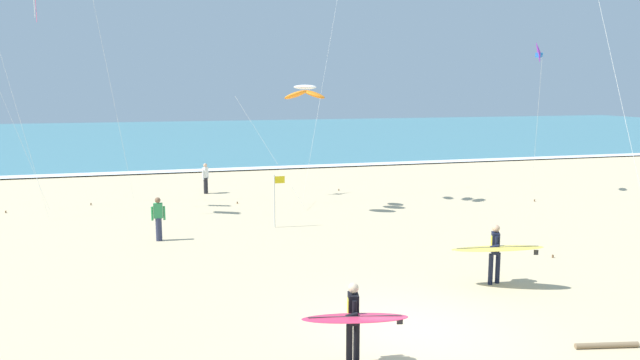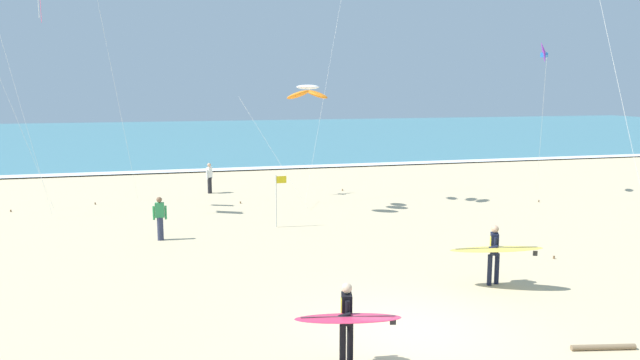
{
  "view_description": "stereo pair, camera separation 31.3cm",
  "coord_description": "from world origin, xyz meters",
  "px_view_note": "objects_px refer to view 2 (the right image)",
  "views": [
    {
      "loc": [
        -5.81,
        -12.15,
        5.5
      ],
      "look_at": [
        -0.46,
        6.7,
        2.5
      ],
      "focal_mm": 34.24,
      "sensor_mm": 36.0,
      "label": 1
    },
    {
      "loc": [
        -5.51,
        -12.23,
        5.5
      ],
      "look_at": [
        -0.46,
        6.7,
        2.5
      ],
      "focal_mm": 34.24,
      "sensor_mm": 36.0,
      "label": 2
    }
  ],
  "objects_px": {
    "kite_arc_ivory_mid": "(308,92)",
    "surfer_lead": "(347,318)",
    "bystander_white_top": "(209,178)",
    "bystander_green_top": "(160,218)",
    "driftwood_log": "(603,347)",
    "surfer_trailing": "(495,250)",
    "lifeguard_flag": "(277,196)",
    "kite_delta_violet_distant": "(544,53)"
  },
  "relations": [
    {
      "from": "surfer_trailing",
      "to": "bystander_green_top",
      "type": "xyz_separation_m",
      "value": [
        -8.91,
        7.79,
        -0.24
      ]
    },
    {
      "from": "lifeguard_flag",
      "to": "bystander_green_top",
      "type": "bearing_deg",
      "value": -168.26
    },
    {
      "from": "surfer_lead",
      "to": "surfer_trailing",
      "type": "bearing_deg",
      "value": 34.39
    },
    {
      "from": "kite_delta_violet_distant",
      "to": "bystander_green_top",
      "type": "xyz_separation_m",
      "value": [
        -19.06,
        -5.08,
        -6.39
      ]
    },
    {
      "from": "surfer_lead",
      "to": "driftwood_log",
      "type": "relative_size",
      "value": 1.54
    },
    {
      "from": "bystander_white_top",
      "to": "driftwood_log",
      "type": "xyz_separation_m",
      "value": [
        6.4,
        -21.61,
        -0.75
      ]
    },
    {
      "from": "driftwood_log",
      "to": "bystander_green_top",
      "type": "bearing_deg",
      "value": 126.6
    },
    {
      "from": "bystander_green_top",
      "to": "surfer_lead",
      "type": "bearing_deg",
      "value": -73.24
    },
    {
      "from": "bystander_green_top",
      "to": "lifeguard_flag",
      "type": "distance_m",
      "value": 4.62
    },
    {
      "from": "surfer_trailing",
      "to": "lifeguard_flag",
      "type": "height_order",
      "value": "lifeguard_flag"
    },
    {
      "from": "bystander_white_top",
      "to": "bystander_green_top",
      "type": "relative_size",
      "value": 1.0
    },
    {
      "from": "lifeguard_flag",
      "to": "surfer_lead",
      "type": "bearing_deg",
      "value": -94.76
    },
    {
      "from": "surfer_trailing",
      "to": "driftwood_log",
      "type": "relative_size",
      "value": 1.8
    },
    {
      "from": "driftwood_log",
      "to": "surfer_lead",
      "type": "bearing_deg",
      "value": 174.18
    },
    {
      "from": "surfer_trailing",
      "to": "bystander_white_top",
      "type": "relative_size",
      "value": 1.56
    },
    {
      "from": "surfer_trailing",
      "to": "driftwood_log",
      "type": "distance_m",
      "value": 4.4
    },
    {
      "from": "surfer_trailing",
      "to": "lifeguard_flag",
      "type": "bearing_deg",
      "value": 116.77
    },
    {
      "from": "bystander_green_top",
      "to": "driftwood_log",
      "type": "distance_m",
      "value": 15.06
    },
    {
      "from": "bystander_white_top",
      "to": "bystander_green_top",
      "type": "distance_m",
      "value": 9.87
    },
    {
      "from": "kite_delta_violet_distant",
      "to": "lifeguard_flag",
      "type": "distance_m",
      "value": 16.26
    },
    {
      "from": "surfer_trailing",
      "to": "surfer_lead",
      "type": "bearing_deg",
      "value": -145.61
    },
    {
      "from": "surfer_lead",
      "to": "bystander_white_top",
      "type": "relative_size",
      "value": 1.34
    },
    {
      "from": "kite_arc_ivory_mid",
      "to": "surfer_lead",
      "type": "bearing_deg",
      "value": -100.98
    },
    {
      "from": "lifeguard_flag",
      "to": "driftwood_log",
      "type": "height_order",
      "value": "lifeguard_flag"
    },
    {
      "from": "surfer_lead",
      "to": "surfer_trailing",
      "type": "height_order",
      "value": "same"
    },
    {
      "from": "surfer_trailing",
      "to": "kite_arc_ivory_mid",
      "type": "bearing_deg",
      "value": 102.06
    },
    {
      "from": "kite_arc_ivory_mid",
      "to": "lifeguard_flag",
      "type": "relative_size",
      "value": 2.67
    },
    {
      "from": "bystander_white_top",
      "to": "bystander_green_top",
      "type": "height_order",
      "value": "same"
    },
    {
      "from": "bystander_white_top",
      "to": "lifeguard_flag",
      "type": "relative_size",
      "value": 0.76
    },
    {
      "from": "bystander_white_top",
      "to": "lifeguard_flag",
      "type": "height_order",
      "value": "lifeguard_flag"
    },
    {
      "from": "kite_arc_ivory_mid",
      "to": "lifeguard_flag",
      "type": "height_order",
      "value": "kite_arc_ivory_mid"
    },
    {
      "from": "surfer_lead",
      "to": "bystander_white_top",
      "type": "distance_m",
      "value": 21.07
    },
    {
      "from": "surfer_lead",
      "to": "driftwood_log",
      "type": "height_order",
      "value": "surfer_lead"
    },
    {
      "from": "lifeguard_flag",
      "to": "driftwood_log",
      "type": "relative_size",
      "value": 1.52
    },
    {
      "from": "kite_arc_ivory_mid",
      "to": "bystander_white_top",
      "type": "distance_m",
      "value": 8.25
    },
    {
      "from": "kite_arc_ivory_mid",
      "to": "bystander_white_top",
      "type": "relative_size",
      "value": 3.52
    },
    {
      "from": "bystander_green_top",
      "to": "lifeguard_flag",
      "type": "xyz_separation_m",
      "value": [
        4.5,
        0.94,
        0.45
      ]
    },
    {
      "from": "surfer_trailing",
      "to": "kite_arc_ivory_mid",
      "type": "relative_size",
      "value": 0.44
    },
    {
      "from": "surfer_lead",
      "to": "kite_delta_violet_distant",
      "type": "xyz_separation_m",
      "value": [
        15.6,
        16.59,
        6.16
      ]
    },
    {
      "from": "kite_arc_ivory_mid",
      "to": "driftwood_log",
      "type": "bearing_deg",
      "value": -80.93
    },
    {
      "from": "surfer_lead",
      "to": "bystander_green_top",
      "type": "relative_size",
      "value": 1.34
    },
    {
      "from": "surfer_lead",
      "to": "kite_arc_ivory_mid",
      "type": "distance_m",
      "value": 16.14
    }
  ]
}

